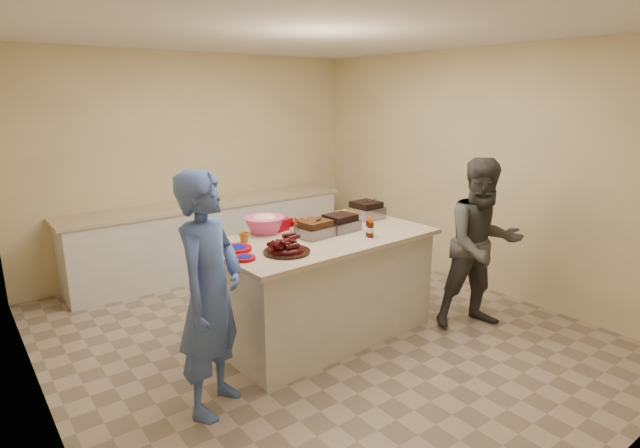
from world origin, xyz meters
TOP-DOWN VIEW (x-y plane):
  - room at (0.00, 0.00)m, footprint 4.50×5.00m
  - back_counter at (0.00, 2.20)m, footprint 3.60×0.64m
  - island at (0.04, -0.06)m, footprint 2.07×1.15m
  - rib_platter at (-0.50, -0.27)m, footprint 0.39×0.39m
  - pulled_pork_tray at (-0.04, -0.04)m, footprint 0.34×0.27m
  - brisket_tray at (0.28, -0.00)m, footprint 0.34×0.29m
  - roasting_pan at (0.79, 0.20)m, footprint 0.31×0.31m
  - coleslaw_bowl at (-0.33, 0.34)m, footprint 0.39×0.39m
  - sausage_plate at (0.06, 0.24)m, footprint 0.42×0.42m
  - mac_cheese_dish at (0.68, 0.33)m, footprint 0.29×0.21m
  - bbq_bottle_a at (0.34, -0.35)m, footprint 0.06×0.06m
  - bbq_bottle_b at (0.35, -0.32)m, footprint 0.06×0.06m
  - mustard_bottle at (-0.14, -0.02)m, footprint 0.04×0.04m
  - sauce_bowl at (-0.08, 0.17)m, footprint 0.14×0.05m
  - plate_stack_large at (-0.79, 0.02)m, footprint 0.26×0.26m
  - plate_stack_small at (-0.86, -0.22)m, footprint 0.18×0.18m
  - plastic_cup at (-0.63, 0.18)m, footprint 0.10×0.09m
  - basket_stack at (-0.16, 0.36)m, footprint 0.24×0.21m
  - guest_blue at (-1.27, -0.48)m, footprint 1.52×1.77m
  - guest_gray at (1.35, -0.82)m, footprint 1.44×1.82m

SIDE VIEW (x-z plane):
  - room at x=0.00m, z-range -1.35..1.35m
  - island at x=0.04m, z-range -0.48..0.48m
  - guest_blue at x=-1.27m, z-range -0.21..0.21m
  - guest_gray at x=1.35m, z-range -0.31..0.31m
  - back_counter at x=0.00m, z-range 0.00..0.90m
  - rib_platter at x=-0.50m, z-range 0.88..1.04m
  - pulled_pork_tray at x=-0.04m, z-range 0.91..1.01m
  - brisket_tray at x=0.28m, z-range 0.91..1.01m
  - roasting_pan at x=0.79m, z-range 0.90..1.02m
  - coleslaw_bowl at x=-0.33m, z-range 0.83..1.09m
  - sausage_plate at x=0.06m, z-range 0.93..0.99m
  - mac_cheese_dish at x=0.68m, z-range 0.92..1.00m
  - bbq_bottle_a at x=0.34m, z-range 0.88..1.05m
  - bbq_bottle_b at x=0.35m, z-range 0.87..1.05m
  - mustard_bottle at x=-0.14m, z-range 0.91..1.01m
  - sauce_bowl at x=-0.08m, z-range 0.89..1.03m
  - plate_stack_large at x=-0.79m, z-range 0.95..0.98m
  - plate_stack_small at x=-0.86m, z-range 0.95..0.97m
  - plastic_cup at x=-0.63m, z-range 0.91..1.01m
  - basket_stack at x=-0.16m, z-range 0.91..1.01m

